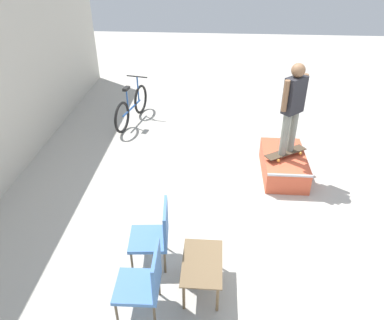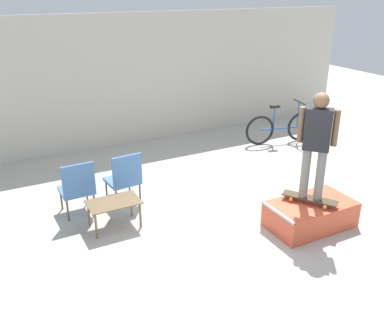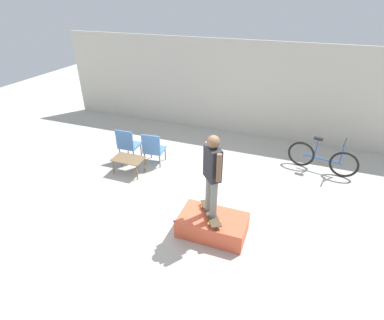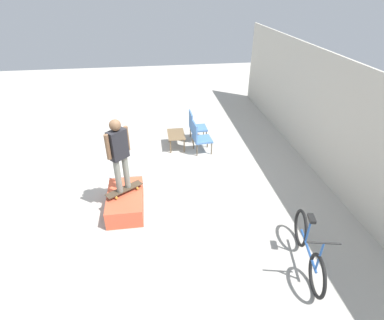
{
  "view_description": "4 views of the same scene",
  "coord_description": "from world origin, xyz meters",
  "px_view_note": "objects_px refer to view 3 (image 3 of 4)",
  "views": [
    {
      "loc": [
        -5.07,
        0.78,
        4.0
      ],
      "look_at": [
        0.09,
        1.15,
        0.77
      ],
      "focal_mm": 35.0,
      "sensor_mm": 36.0,
      "label": 1
    },
    {
      "loc": [
        -3.42,
        -4.87,
        3.55
      ],
      "look_at": [
        -0.32,
        1.05,
        0.8
      ],
      "focal_mm": 40.0,
      "sensor_mm": 36.0,
      "label": 2
    },
    {
      "loc": [
        2.16,
        -4.9,
        4.29
      ],
      "look_at": [
        -0.0,
        0.9,
        0.74
      ],
      "focal_mm": 28.0,
      "sensor_mm": 36.0,
      "label": 3
    },
    {
      "loc": [
        6.36,
        0.23,
        4.46
      ],
      "look_at": [
        0.11,
        1.11,
        0.63
      ],
      "focal_mm": 28.0,
      "sensor_mm": 36.0,
      "label": 4
    }
  ],
  "objects_px": {
    "patio_chair_left": "(128,143)",
    "bicycle": "(322,158)",
    "person_skater": "(212,170)",
    "patio_chair_right": "(153,148)",
    "coffee_table": "(128,160)",
    "skateboard_on_ramp": "(211,213)",
    "skate_ramp_box": "(212,225)"
  },
  "relations": [
    {
      "from": "person_skater",
      "to": "coffee_table",
      "type": "relative_size",
      "value": 2.04
    },
    {
      "from": "skate_ramp_box",
      "to": "person_skater",
      "type": "relative_size",
      "value": 0.83
    },
    {
      "from": "person_skater",
      "to": "skateboard_on_ramp",
      "type": "bearing_deg",
      "value": 2.39
    },
    {
      "from": "bicycle",
      "to": "patio_chair_right",
      "type": "bearing_deg",
      "value": -152.14
    },
    {
      "from": "skate_ramp_box",
      "to": "patio_chair_right",
      "type": "distance_m",
      "value": 3.12
    },
    {
      "from": "patio_chair_right",
      "to": "patio_chair_left",
      "type": "bearing_deg",
      "value": -5.04
    },
    {
      "from": "coffee_table",
      "to": "bicycle",
      "type": "height_order",
      "value": "bicycle"
    },
    {
      "from": "patio_chair_left",
      "to": "patio_chair_right",
      "type": "height_order",
      "value": "same"
    },
    {
      "from": "coffee_table",
      "to": "bicycle",
      "type": "bearing_deg",
      "value": 21.73
    },
    {
      "from": "skate_ramp_box",
      "to": "skateboard_on_ramp",
      "type": "distance_m",
      "value": 0.29
    },
    {
      "from": "skateboard_on_ramp",
      "to": "person_skater",
      "type": "relative_size",
      "value": 0.49
    },
    {
      "from": "patio_chair_right",
      "to": "bicycle",
      "type": "distance_m",
      "value": 4.53
    },
    {
      "from": "skateboard_on_ramp",
      "to": "patio_chair_left",
      "type": "relative_size",
      "value": 0.85
    },
    {
      "from": "person_skater",
      "to": "bicycle",
      "type": "bearing_deg",
      "value": 105.23
    },
    {
      "from": "coffee_table",
      "to": "skateboard_on_ramp",
      "type": "bearing_deg",
      "value": -27.45
    },
    {
      "from": "skate_ramp_box",
      "to": "patio_chair_right",
      "type": "height_order",
      "value": "patio_chair_right"
    },
    {
      "from": "skate_ramp_box",
      "to": "coffee_table",
      "type": "bearing_deg",
      "value": 152.87
    },
    {
      "from": "skate_ramp_box",
      "to": "skateboard_on_ramp",
      "type": "relative_size",
      "value": 1.67
    },
    {
      "from": "skate_ramp_box",
      "to": "patio_chair_left",
      "type": "relative_size",
      "value": 1.43
    },
    {
      "from": "skate_ramp_box",
      "to": "skateboard_on_ramp",
      "type": "height_order",
      "value": "skateboard_on_ramp"
    },
    {
      "from": "coffee_table",
      "to": "bicycle",
      "type": "xyz_separation_m",
      "value": [
        4.76,
        1.9,
        -0.0
      ]
    },
    {
      "from": "skate_ramp_box",
      "to": "person_skater",
      "type": "distance_m",
      "value": 1.27
    },
    {
      "from": "patio_chair_left",
      "to": "coffee_table",
      "type": "bearing_deg",
      "value": 120.01
    },
    {
      "from": "person_skater",
      "to": "patio_chair_left",
      "type": "bearing_deg",
      "value": -166.12
    },
    {
      "from": "skateboard_on_ramp",
      "to": "person_skater",
      "type": "distance_m",
      "value": 0.98
    },
    {
      "from": "patio_chair_left",
      "to": "bicycle",
      "type": "distance_m",
      "value": 5.31
    },
    {
      "from": "bicycle",
      "to": "person_skater",
      "type": "bearing_deg",
      "value": -110.34
    },
    {
      "from": "person_skater",
      "to": "patio_chair_right",
      "type": "xyz_separation_m",
      "value": [
        -2.28,
        2.04,
        -0.96
      ]
    },
    {
      "from": "patio_chair_left",
      "to": "bicycle",
      "type": "xyz_separation_m",
      "value": [
        5.16,
        1.25,
        -0.13
      ]
    },
    {
      "from": "skateboard_on_ramp",
      "to": "bicycle",
      "type": "height_order",
      "value": "bicycle"
    },
    {
      "from": "person_skater",
      "to": "bicycle",
      "type": "relative_size",
      "value": 0.93
    },
    {
      "from": "patio_chair_right",
      "to": "person_skater",
      "type": "bearing_deg",
      "value": 133.12
    }
  ]
}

